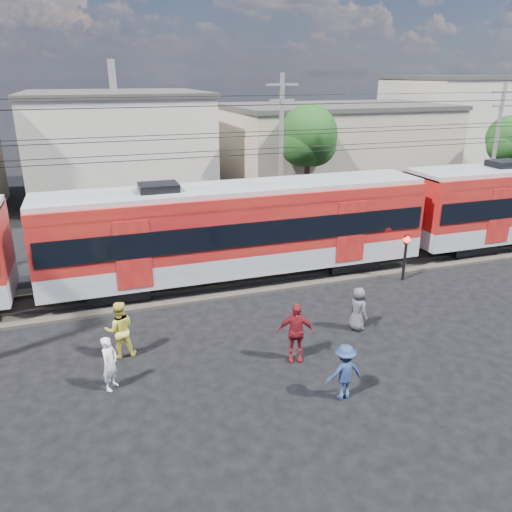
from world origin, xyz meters
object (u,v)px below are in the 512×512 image
object	(u,v)px
commuter_train	(243,227)
crossing_signal	(406,249)
pedestrian_c	(344,372)
pedestrian_a	(110,363)

from	to	relation	value
commuter_train	crossing_signal	bearing A→B (deg)	-18.92
pedestrian_c	crossing_signal	size ratio (longest dim) A/B	0.80
commuter_train	pedestrian_a	world-z (taller)	commuter_train
pedestrian_c	crossing_signal	bearing A→B (deg)	-135.50
pedestrian_a	pedestrian_c	bearing A→B (deg)	-77.25
commuter_train	pedestrian_a	xyz separation A→B (m)	(-5.93, -6.39, -1.59)
commuter_train	pedestrian_c	bearing A→B (deg)	-89.42
commuter_train	pedestrian_c	world-z (taller)	commuter_train
crossing_signal	commuter_train	bearing A→B (deg)	161.08
pedestrian_a	pedestrian_c	world-z (taller)	pedestrian_c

